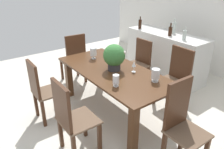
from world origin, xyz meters
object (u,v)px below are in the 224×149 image
chair_far_right (176,75)px  chair_head_end (74,57)px  crystal_vase_right (116,80)px  wine_bottle_dark (140,24)px  chair_far_left (139,61)px  flower_centerpiece (114,56)px  chair_foot_end (182,121)px  wine_glass (134,65)px  kitchen_counter (165,55)px  wine_bottle_amber (170,31)px  chair_near_left (43,89)px  wine_bottle_green (184,35)px  chair_near_right (70,116)px  crystal_vase_left (156,74)px  crystal_vase_center_near (93,52)px  dining_table (113,78)px  wine_bottle_clear (174,28)px

chair_far_right → chair_head_end: size_ratio=0.98×
crystal_vase_right → wine_bottle_dark: size_ratio=0.61×
chair_far_left → flower_centerpiece: size_ratio=2.30×
chair_foot_end → wine_glass: size_ratio=6.44×
kitchen_counter → wine_bottle_amber: (0.16, -0.10, 0.57)m
chair_near_left → wine_bottle_dark: 2.66m
crystal_vase_right → wine_bottle_amber: bearing=111.3°
chair_head_end → wine_bottle_green: 2.14m
chair_near_right → wine_bottle_green: bearing=-81.1°
wine_glass → chair_far_left: bearing=132.2°
wine_bottle_green → wine_bottle_dark: size_ratio=0.91×
chair_far_right → wine_bottle_amber: wine_bottle_amber is taller
flower_centerpiece → wine_bottle_dark: 1.90m
flower_centerpiece → wine_bottle_amber: (-0.30, 1.61, 0.09)m
chair_far_left → wine_bottle_amber: 0.86m
crystal_vase_right → wine_bottle_dark: wine_bottle_dark is taller
crystal_vase_left → crystal_vase_center_near: 1.26m
chair_far_right → chair_foot_end: size_ratio=0.96×
kitchen_counter → chair_far_left: bearing=-89.0°
chair_near_right → wine_bottle_amber: size_ratio=4.00×
wine_bottle_green → dining_table: bearing=-91.7°
chair_near_left → chair_far_left: bearing=-89.5°
wine_glass → chair_near_right: bearing=-79.6°
chair_near_left → wine_bottle_green: bearing=-100.4°
chair_far_left → crystal_vase_center_near: 1.01m
wine_glass → wine_bottle_amber: size_ratio=0.65×
crystal_vase_left → crystal_vase_center_near: crystal_vase_center_near is taller
chair_far_right → chair_near_left: size_ratio=1.04×
wine_bottle_green → wine_bottle_amber: 0.35m
dining_table → chair_head_end: bearing=-179.7°
wine_bottle_green → chair_head_end: bearing=-129.6°
chair_head_end → wine_bottle_clear: (0.88, 1.85, 0.50)m
chair_near_right → chair_near_left: bearing=0.2°
chair_head_end → wine_bottle_dark: size_ratio=3.85×
chair_near_left → wine_bottle_dark: (-0.66, 2.52, 0.52)m
chair_head_end → crystal_vase_right: size_ratio=6.32×
chair_foot_end → dining_table: bearing=90.9°
flower_centerpiece → kitchen_counter: bearing=105.0°
chair_near_left → crystal_vase_right: (0.88, 0.68, 0.30)m
chair_head_end → kitchen_counter: bearing=158.3°
crystal_vase_center_near → kitchen_counter: kitchen_counter is taller
chair_near_right → flower_centerpiece: (-0.45, 0.98, 0.40)m
wine_glass → wine_bottle_green: (-0.18, 1.39, 0.19)m
wine_bottle_clear → chair_head_end: bearing=-115.6°
chair_head_end → crystal_vase_left: bearing=100.7°
chair_head_end → wine_bottle_green: (1.33, 1.61, 0.48)m
chair_near_right → wine_bottle_green: size_ratio=4.14×
chair_head_end → wine_bottle_green: bearing=144.0°
kitchen_counter → wine_bottle_clear: size_ratio=6.08×
wine_bottle_clear → wine_bottle_amber: wine_bottle_clear is taller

